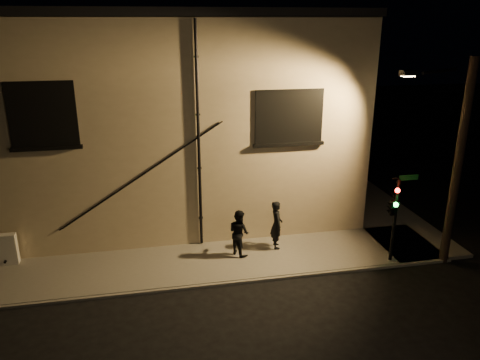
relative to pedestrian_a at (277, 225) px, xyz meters
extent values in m
plane|color=black|center=(-0.97, -2.08, -1.06)|extent=(90.00, 90.00, 0.00)
cube|color=#65625B|center=(-3.97, -0.58, -1.00)|extent=(20.00, 3.00, 0.12)
cube|color=#65625B|center=(5.53, 5.92, -1.00)|extent=(3.00, 16.00, 0.12)
cube|color=#C6B28E|center=(-3.97, 6.92, 3.19)|extent=(16.00, 12.00, 8.50)
cube|color=black|center=(-3.97, 6.92, 7.59)|extent=(16.20, 12.20, 0.30)
cube|color=black|center=(-7.97, 0.90, 4.34)|extent=(2.20, 0.10, 2.20)
cube|color=black|center=(-7.97, 0.92, 4.34)|extent=(1.98, 0.05, 1.98)
cube|color=black|center=(0.63, 0.90, 3.94)|extent=(2.60, 0.10, 2.00)
cube|color=#A5B28C|center=(0.63, 0.92, 3.94)|extent=(2.38, 0.05, 1.78)
cylinder|color=black|center=(-2.77, 0.84, 3.25)|extent=(0.11, 0.11, 8.30)
cylinder|color=black|center=(-4.97, 0.87, 1.94)|extent=(5.96, 0.04, 3.75)
cylinder|color=black|center=(-4.85, 0.87, 2.00)|extent=(5.96, 0.04, 3.75)
imported|color=black|center=(0.00, 0.00, 0.00)|extent=(0.50, 0.72, 1.88)
imported|color=black|center=(-1.50, -0.26, -0.07)|extent=(0.98, 1.06, 1.74)
cylinder|color=black|center=(3.82, -1.78, 0.60)|extent=(0.12, 0.12, 3.08)
imported|color=black|center=(3.60, -1.90, 1.25)|extent=(0.84, 1.89, 0.75)
sphere|color=#FF140C|center=(3.62, -2.08, 1.86)|extent=(0.17, 0.17, 0.17)
sphere|color=#14FF3F|center=(3.62, -2.08, 1.35)|extent=(0.17, 0.17, 0.17)
cube|color=#0C4C1E|center=(4.17, -1.78, 2.19)|extent=(0.70, 0.03, 0.18)
cylinder|color=black|center=(5.78, -2.07, 2.60)|extent=(0.30, 0.30, 7.31)
cylinder|color=black|center=(4.98, -1.52, 5.74)|extent=(1.85, 1.01, 0.10)
cube|color=black|center=(4.18, -0.97, 5.64)|extent=(0.55, 0.28, 0.18)
cube|color=#FFC672|center=(4.18, -0.97, 5.54)|extent=(0.42, 0.20, 0.04)
camera|label=1|loc=(-4.53, -15.58, 7.33)|focal=35.00mm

